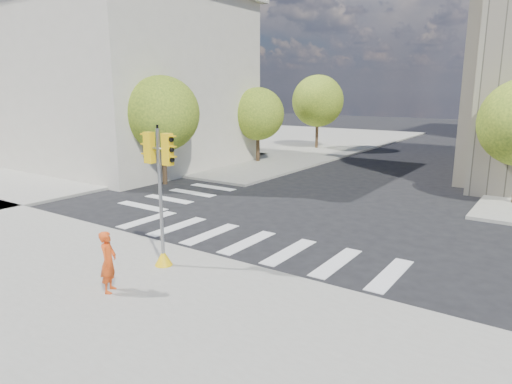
% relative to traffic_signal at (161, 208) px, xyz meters
% --- Properties ---
extents(ground, '(160.00, 160.00, 0.00)m').
position_rel_traffic_signal_xyz_m(ground, '(0.80, 5.62, -2.02)').
color(ground, black).
rests_on(ground, ground).
extents(sidewalk_near, '(30.00, 14.00, 0.15)m').
position_rel_traffic_signal_xyz_m(sidewalk_near, '(0.80, -5.38, -1.94)').
color(sidewalk_near, gray).
rests_on(sidewalk_near, ground).
extents(sidewalk_far_left, '(28.00, 40.00, 0.15)m').
position_rel_traffic_signal_xyz_m(sidewalk_far_left, '(-19.20, 31.62, -1.94)').
color(sidewalk_far_left, gray).
rests_on(sidewalk_far_left, ground).
extents(classical_building, '(19.00, 15.00, 12.70)m').
position_rel_traffic_signal_xyz_m(classical_building, '(-19.20, 13.62, 4.42)').
color(classical_building, beige).
rests_on(classical_building, ground).
extents(tree_lw_near, '(4.40, 4.40, 6.41)m').
position_rel_traffic_signal_xyz_m(tree_lw_near, '(-9.70, 9.62, 2.18)').
color(tree_lw_near, '#382616').
rests_on(tree_lw_near, ground).
extents(tree_lw_mid, '(4.00, 4.00, 5.77)m').
position_rel_traffic_signal_xyz_m(tree_lw_mid, '(-9.70, 19.62, 1.74)').
color(tree_lw_mid, '#382616').
rests_on(tree_lw_mid, ground).
extents(tree_lw_far, '(4.80, 4.80, 6.95)m').
position_rel_traffic_signal_xyz_m(tree_lw_far, '(-9.70, 29.62, 2.52)').
color(tree_lw_far, '#382616').
rests_on(tree_lw_far, ground).
extents(traffic_signal, '(1.06, 0.56, 4.42)m').
position_rel_traffic_signal_xyz_m(traffic_signal, '(0.00, 0.00, 0.00)').
color(traffic_signal, yellow).
rests_on(traffic_signal, sidewalk_near).
extents(photographer, '(0.69, 0.75, 1.73)m').
position_rel_traffic_signal_xyz_m(photographer, '(0.19, -2.21, -1.01)').
color(photographer, '#E14915').
rests_on(photographer, sidewalk_near).
extents(planter_wall, '(5.69, 2.68, 0.50)m').
position_rel_traffic_signal_xyz_m(planter_wall, '(-13.97, 8.99, -1.62)').
color(planter_wall, silver).
rests_on(planter_wall, sidewalk_left_near).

